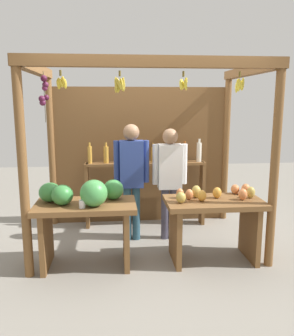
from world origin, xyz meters
name	(u,v)px	position (x,y,z in m)	size (l,w,h in m)	color
ground_plane	(146,241)	(0.00, 0.00, 0.00)	(12.00, 12.00, 0.00)	gray
market_stall	(143,139)	(-0.01, 0.39, 1.38)	(2.88, 1.85, 2.37)	brown
fruit_counter_left	(84,209)	(-0.77, -0.65, 0.69)	(1.16, 0.65, 1.06)	brown
fruit_counter_right	(214,215)	(0.76, -0.64, 0.57)	(1.16, 0.65, 0.91)	brown
bottle_shelf_unit	(146,175)	(0.07, 0.65, 0.81)	(1.84, 0.22, 1.35)	brown
vendor_man	(132,172)	(-0.19, 0.09, 0.97)	(0.48, 0.22, 1.62)	#2B5265
vendor_woman	(170,174)	(0.34, 0.08, 0.93)	(0.48, 0.21, 1.56)	#484558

